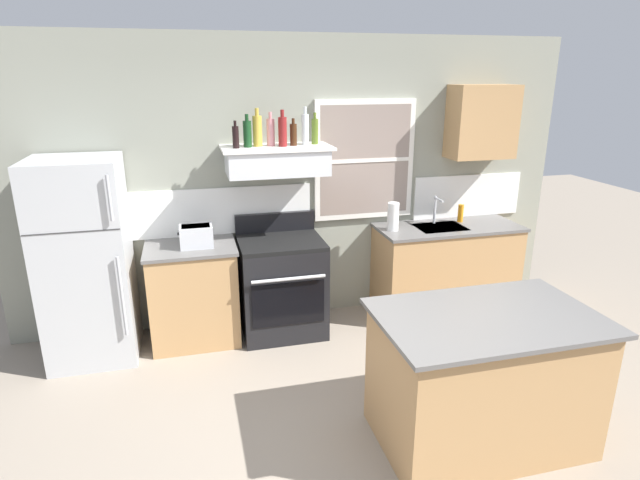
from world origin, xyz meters
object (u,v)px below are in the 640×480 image
stove_range (282,285)px  bottle_champagne_gold_foil (257,130)px  bottle_balsamic_dark (236,137)px  bottle_brown_stout (293,134)px  toaster (196,236)px  bottle_dark_green_wine (247,133)px  dish_soap_bottle (461,213)px  refrigerator (86,262)px  bottle_olive_oil_square (315,131)px  kitchen_island (482,378)px  bottle_clear_tall (305,129)px  paper_towel_roll (393,217)px  bottle_rose_pink (271,132)px  bottle_red_label_wine (283,131)px

stove_range → bottle_champagne_gold_foil: bottle_champagne_gold_foil is taller
bottle_balsamic_dark → bottle_brown_stout: 0.51m
toaster → bottle_dark_green_wine: 0.99m
stove_range → bottle_brown_stout: size_ratio=4.63×
bottle_dark_green_wine → bottle_balsamic_dark: bearing=-159.3°
dish_soap_bottle → stove_range: bearing=-175.8°
toaster → stove_range: size_ratio=0.27×
refrigerator → bottle_olive_oil_square: bottle_olive_oil_square is taller
refrigerator → kitchen_island: size_ratio=1.23×
toaster → bottle_champagne_gold_foil: bottle_champagne_gold_foil is taller
bottle_balsamic_dark → bottle_champagne_gold_foil: 0.21m
bottle_balsamic_dark → bottle_clear_tall: bearing=6.3°
bottle_brown_stout → paper_towel_roll: bottle_brown_stout is taller
bottle_brown_stout → kitchen_island: 2.52m
kitchen_island → bottle_brown_stout: bearing=113.3°
bottle_champagne_gold_foil → toaster: bearing=-167.8°
bottle_dark_green_wine → bottle_olive_oil_square: 0.61m
bottle_rose_pink → paper_towel_roll: 1.41m
toaster → kitchen_island: (1.73, -1.84, -0.55)m
bottle_red_label_wine → dish_soap_bottle: 2.03m
refrigerator → bottle_balsamic_dark: 1.63m
bottle_red_label_wine → bottle_clear_tall: 0.22m
paper_towel_roll → dish_soap_bottle: 0.78m
bottle_dark_green_wine → dish_soap_bottle: bearing=1.4°
bottle_champagne_gold_foil → bottle_red_label_wine: size_ratio=1.04×
refrigerator → bottle_brown_stout: bearing=3.6°
bottle_olive_oil_square → paper_towel_roll: 1.11m
bottle_red_label_wine → dish_soap_bottle: bottle_red_label_wine is taller
bottle_brown_stout → kitchen_island: (0.83, -1.93, -1.39)m
toaster → bottle_rose_pink: bearing=10.5°
bottle_olive_oil_square → bottle_champagne_gold_foil: bearing=-177.9°
bottle_rose_pink → paper_towel_roll: bearing=-4.3°
bottle_clear_tall → kitchen_island: bearing=-69.7°
bottle_champagne_gold_foil → bottle_olive_oil_square: size_ratio=1.17×
toaster → paper_towel_roll: (1.84, 0.04, 0.04)m
bottle_dark_green_wine → paper_towel_roll: bearing=-2.0°
refrigerator → dish_soap_bottle: 3.54m
bottle_balsamic_dark → paper_towel_roll: 1.66m
bottle_champagne_gold_foil → kitchen_island: (1.15, -1.96, -1.42)m
bottle_dark_green_wine → bottle_rose_pink: bottle_rose_pink is taller
stove_range → kitchen_island: bearing=-61.8°
bottle_champagne_gold_foil → bottle_olive_oil_square: bearing=2.1°
bottle_red_label_wine → paper_towel_roll: (1.05, -0.02, -0.83)m
refrigerator → bottle_rose_pink: bottle_rose_pink is taller
bottle_brown_stout → bottle_olive_oil_square: 0.21m
bottle_champagne_gold_foil → dish_soap_bottle: (2.04, 0.02, -0.88)m
refrigerator → bottle_brown_stout: bottle_brown_stout is taller
refrigerator → bottle_dark_green_wine: bottle_dark_green_wine is taller
paper_towel_roll → stove_range: bearing=-178.1°
stove_range → paper_towel_roll: paper_towel_roll is taller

